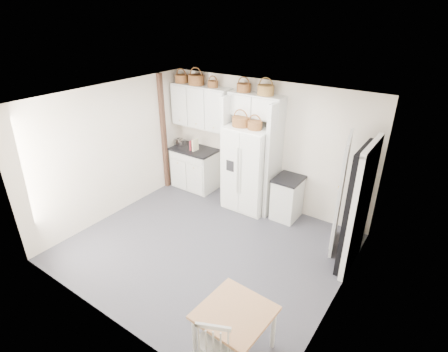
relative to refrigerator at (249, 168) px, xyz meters
The scene contains 29 objects.
floor 1.87m from the refrigerator, 84.78° to the right, with size 4.50×4.50×0.00m, color #45444C.
ceiling 2.38m from the refrigerator, 84.78° to the right, with size 4.50×4.50×0.00m, color white.
wall_back 0.57m from the refrigerator, 67.19° to the left, with size 4.50×4.50×0.00m, color beige.
wall_left 2.70m from the refrigerator, 141.95° to the right, with size 4.00×4.00×0.00m, color beige.
wall_right 2.94m from the refrigerator, 34.40° to the right, with size 4.00×4.00×0.00m, color beige.
refrigerator is the anchor object (origin of this frame).
base_cab_left 1.53m from the refrigerator, behind, with size 0.99×0.62×0.91m, color silver.
base_cab_right 0.97m from the refrigerator, ahead, with size 0.47×0.57×0.83m, color silver.
dining_table 3.56m from the refrigerator, 61.48° to the right, with size 0.79×0.79×0.66m, color #AC6335.
windsor_chair 3.79m from the refrigerator, 64.22° to the right, with size 0.43×0.39×0.88m, color silver.
counter_left 1.47m from the refrigerator, behind, with size 1.03×0.66×0.04m, color black.
counter_right 0.85m from the refrigerator, ahead, with size 0.51×0.60×0.04m, color black.
toaster 1.87m from the refrigerator, behind, with size 0.24×0.14×0.17m, color silver.
cookbook_red 1.49m from the refrigerator, behind, with size 0.03×0.15×0.22m, color maroon.
cookbook_cream 1.40m from the refrigerator, behind, with size 0.04×0.18×0.26m, color beige.
basket_upper_a 2.44m from the refrigerator, behind, with size 0.29×0.29×0.17m, color brown.
basket_upper_b 2.16m from the refrigerator, behind, with size 0.35×0.35×0.20m, color brown.
basket_upper_c 1.86m from the refrigerator, 169.73° to the left, with size 0.22×0.22×0.13m, color brown.
basket_bridge_a 1.59m from the refrigerator, 147.62° to the left, with size 0.28×0.28×0.16m, color brown.
basket_bridge_b 1.58m from the refrigerator, 45.46° to the left, with size 0.32×0.32×0.18m, color brown.
basket_fridge_a 0.99m from the refrigerator, 149.38° to the right, with size 0.34×0.34×0.18m, color brown.
basket_fridge_b 0.97m from the refrigerator, 34.37° to the right, with size 0.29×0.29×0.15m, color brown.
upper_cabinet 1.70m from the refrigerator, behind, with size 1.40×0.34×0.90m, color silver.
bridge_cabinet 1.26m from the refrigerator, 90.00° to the left, with size 1.12×0.34×0.45m, color silver.
fridge_panel_left 0.58m from the refrigerator, behind, with size 0.08×0.60×2.30m, color silver.
fridge_panel_right 0.58m from the refrigerator, ahead, with size 0.08×0.60×2.30m, color silver.
trim_post 2.11m from the refrigerator, behind, with size 0.09×0.09×2.60m, color #3E241A.
doorway_void 2.40m from the refrigerator, 15.56° to the right, with size 0.18×0.85×2.05m, color black.
door_slab 1.98m from the refrigerator, ahead, with size 0.80×0.04×2.05m, color white.
Camera 1 is at (3.11, -3.93, 3.83)m, focal length 28.00 mm.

